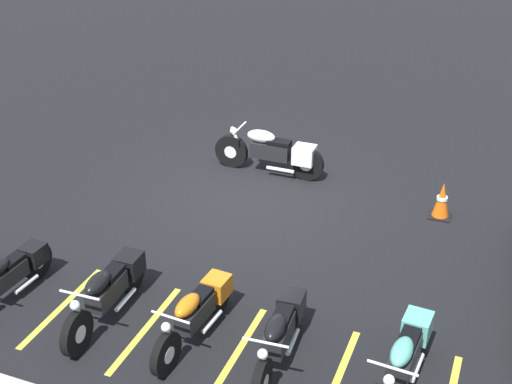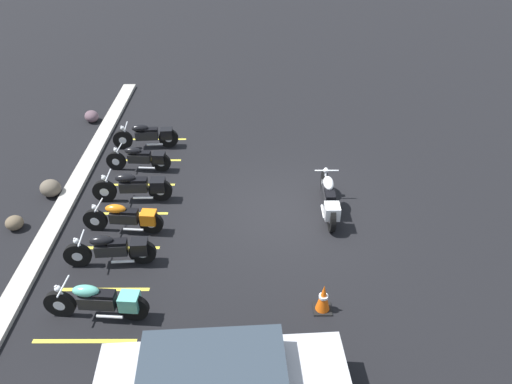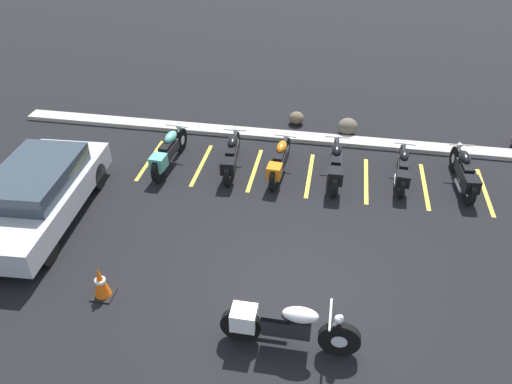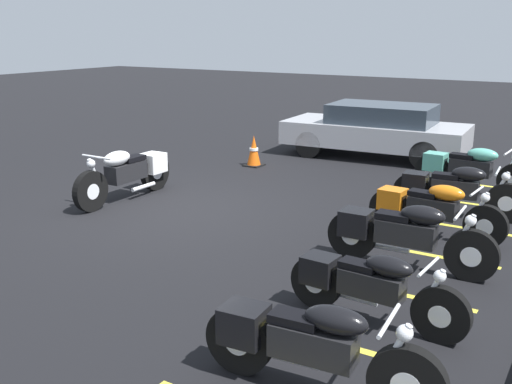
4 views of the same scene
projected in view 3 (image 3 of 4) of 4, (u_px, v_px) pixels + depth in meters
The scene contains 20 objects.
ground at pixel (295, 297), 9.46m from camera, with size 60.00×60.00×0.00m, color black.
motorcycle_white_featured at pixel (283, 325), 8.28m from camera, with size 2.37×0.66×0.93m.
parked_bike_0 at pixel (168, 152), 12.99m from camera, with size 0.62×2.22×0.87m.
parked_bike_1 at pixel (231, 156), 12.86m from camera, with size 0.60×2.16×0.85m.
parked_bike_2 at pixel (279, 161), 12.67m from camera, with size 0.59×2.09×0.82m.
parked_bike_3 at pixel (336, 164), 12.48m from camera, with size 0.62×2.22×0.87m.
parked_bike_4 at pixel (402, 168), 12.41m from camera, with size 0.56×2.00×0.79m.
parked_bike_5 at pixel (465, 172), 12.20m from camera, with size 0.60×2.15×0.84m.
car_silver at pixel (37, 193), 11.08m from camera, with size 2.06×4.40×1.29m.
concrete_curb at pixel (319, 139), 14.39m from camera, with size 18.00×0.50×0.12m, color #A8A399.
landscape_rock_0 at pixel (296, 118), 15.20m from camera, with size 0.45×0.46×0.37m, color brown.
landscape_rock_2 at pixel (348, 127), 14.60m from camera, with size 0.56×0.60×0.49m, color brown.
traffic_cone at pixel (101, 283), 9.30m from camera, with size 0.40×0.40×0.70m.
stall_line_0 at pixel (150, 160), 13.54m from camera, with size 0.10×2.10×0.00m, color gold.
stall_line_1 at pixel (202, 165), 13.34m from camera, with size 0.10×2.10×0.00m, color gold.
stall_line_2 at pixel (255, 170), 13.13m from camera, with size 0.10×2.10×0.00m, color gold.
stall_line_3 at pixel (310, 175), 12.93m from camera, with size 0.10×2.10×0.00m, color gold.
stall_line_4 at pixel (366, 180), 12.72m from camera, with size 0.10×2.10×0.00m, color gold.
stall_line_5 at pixel (425, 186), 12.51m from camera, with size 0.10×2.10×0.00m, color gold.
stall_line_6 at pixel (485, 192), 12.31m from camera, with size 0.10×2.10×0.00m, color gold.
Camera 3 is at (0.41, -6.64, 7.06)m, focal length 35.00 mm.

